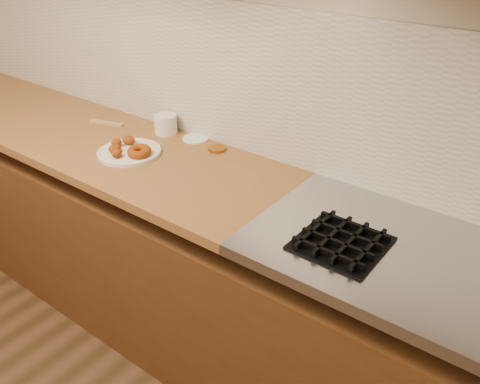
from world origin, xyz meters
name	(u,v)px	position (x,y,z in m)	size (l,w,h in m)	color
wall_back	(218,37)	(0.00, 2.00, 1.35)	(4.00, 0.02, 2.70)	#B1A18B
base_cabinet	(179,266)	(0.00, 1.69, 0.39)	(3.60, 0.60, 0.77)	#4B2C14
butcher_block	(72,131)	(-0.65, 1.69, 0.88)	(2.30, 0.62, 0.04)	olive
stovetop	(463,280)	(1.15, 1.69, 0.88)	(1.30, 0.62, 0.04)	#9EA0A5
backsplash	(217,75)	(0.00, 1.99, 1.20)	(3.60, 0.02, 0.60)	beige
burner_grates	(448,282)	(1.13, 1.61, 0.91)	(0.91, 0.26, 0.03)	black
donut_plate	(129,152)	(-0.21, 1.66, 0.91)	(0.27, 0.27, 0.02)	beige
ring_donut	(139,151)	(-0.15, 1.65, 0.93)	(0.10, 0.10, 0.03)	#7A3E0B
fried_dough_chunks	(120,146)	(-0.25, 1.64, 0.93)	(0.13, 0.18, 0.04)	#7A3E0B
plastic_tub	(166,124)	(-0.25, 1.91, 0.94)	(0.10, 0.10, 0.09)	silver
tub_lid	(196,138)	(-0.09, 1.94, 0.90)	(0.12, 0.12, 0.01)	silver
brass_jar_lid	(217,149)	(0.06, 1.91, 0.91)	(0.08, 0.08, 0.01)	#A96920
wooden_utensil	(107,123)	(-0.55, 1.81, 0.91)	(0.18, 0.02, 0.01)	tan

